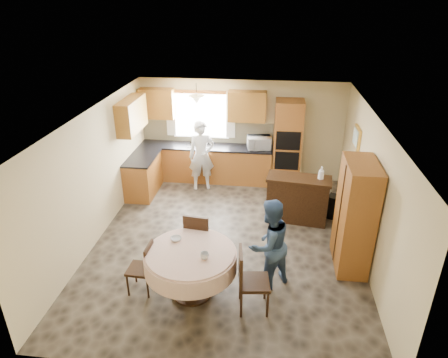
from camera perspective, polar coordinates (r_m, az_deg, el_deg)
name	(u,v)px	position (r m, az deg, el deg)	size (l,w,h in m)	color
floor	(227,241)	(7.85, 0.42, -8.81)	(5.00, 6.00, 0.01)	brown
ceiling	(227,116)	(6.76, 0.49, 8.95)	(5.00, 6.00, 0.01)	white
wall_back	(241,130)	(9.99, 2.43, 6.95)	(5.00, 0.02, 2.50)	#CDB983
wall_front	(197,298)	(4.74, -3.87, -16.65)	(5.00, 0.02, 2.50)	#CDB983
wall_left	(95,176)	(7.88, -17.93, 0.40)	(0.02, 6.00, 2.50)	#CDB983
wall_right	(370,191)	(7.40, 20.07, -1.59)	(0.02, 6.00, 2.50)	#CDB983
window	(201,116)	(9.99, -3.34, 9.03)	(1.40, 0.03, 1.10)	white
curtain_left	(171,113)	(10.08, -7.65, 9.31)	(0.22, 0.02, 1.15)	white
curtain_right	(231,115)	(9.82, 0.97, 9.09)	(0.22, 0.02, 1.15)	white
base_cab_back	(206,163)	(10.10, -2.61, 2.23)	(3.30, 0.60, 0.88)	#AC662E
counter_back	(205,146)	(9.93, -2.66, 4.67)	(3.30, 0.64, 0.04)	black
base_cab_left	(143,176)	(9.61, -11.45, 0.47)	(0.60, 1.20, 0.88)	#AC662E
counter_left	(142,158)	(9.43, -11.69, 3.00)	(0.64, 1.20, 0.04)	black
backsplash	(207,132)	(10.10, -2.42, 6.74)	(3.30, 0.02, 0.55)	beige
wall_cab_left	(157,103)	(10.01, -9.56, 10.60)	(0.85, 0.33, 0.72)	#B4842D
wall_cab_right	(247,106)	(9.63, 3.33, 10.32)	(0.90, 0.33, 0.72)	#B4842D
wall_cab_side	(132,115)	(9.15, -13.06, 8.88)	(0.33, 1.20, 0.72)	#B4842D
oven_tower	(287,144)	(9.74, 9.04, 4.97)	(0.66, 0.62, 2.12)	#AC662E
oven_upper	(288,141)	(9.38, 9.16, 5.39)	(0.56, 0.01, 0.45)	black
oven_lower	(287,161)	(9.56, 8.95, 2.58)	(0.56, 0.01, 0.45)	black
pendant	(197,100)	(9.40, -3.94, 11.24)	(0.36, 0.36, 0.18)	beige
sideboard	(297,200)	(8.44, 10.43, -2.99)	(1.29, 0.53, 0.92)	#37200F
space_heater	(336,207)	(8.78, 15.76, -3.92)	(0.37, 0.26, 0.51)	black
cupboard	(355,216)	(7.10, 18.21, -5.06)	(0.51, 1.02, 1.94)	#AC662E
dining_table	(191,261)	(6.30, -4.78, -11.60)	(1.43, 1.43, 0.82)	#37200F
chair_left	(144,266)	(6.55, -11.33, -12.04)	(0.40, 0.40, 0.89)	#37200F
chair_back	(198,237)	(6.93, -3.69, -8.26)	(0.51, 0.51, 1.05)	#37200F
chair_right	(248,277)	(6.08, 3.51, -13.86)	(0.51, 0.51, 1.04)	#37200F
framed_picture	(357,138)	(8.51, 18.45, 5.64)	(0.06, 0.52, 0.43)	gold
microwave	(259,143)	(9.69, 5.01, 5.19)	(0.56, 0.38, 0.31)	silver
person_sink	(202,156)	(9.51, -3.22, 3.34)	(0.62, 0.40, 1.69)	silver
person_dining	(269,244)	(6.44, 6.44, -9.26)	(0.75, 0.59, 1.55)	#334B6F
bowl_sideboard	(279,178)	(8.20, 7.90, 0.15)	(0.22, 0.22, 0.05)	#B2B2B2
bottle_sideboard	(321,174)	(8.21, 13.71, 0.69)	(0.12, 0.12, 0.32)	silver
cup_table	(205,256)	(6.01, -2.80, -10.89)	(0.13, 0.13, 0.10)	#B2B2B2
bowl_table	(176,239)	(6.45, -6.88, -8.50)	(0.17, 0.17, 0.05)	#B2B2B2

